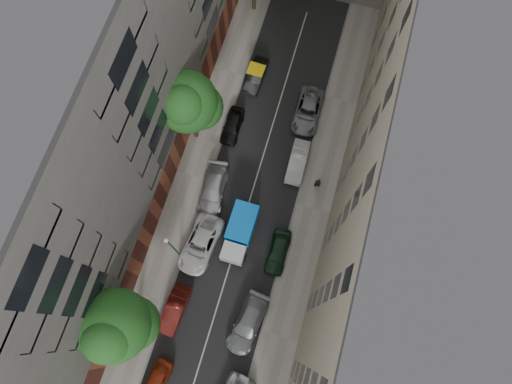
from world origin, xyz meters
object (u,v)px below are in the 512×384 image
(car_right_1, at_px, (248,323))
(car_right_3, at_px, (298,162))
(car_left_4, at_px, (232,126))
(tree_mid, at_px, (187,104))
(car_left_3, at_px, (213,190))
(pedestrian, at_px, (318,183))
(car_right_4, at_px, (308,111))
(car_left_2, at_px, (200,244))
(car_right_2, at_px, (278,252))
(car_left_5, at_px, (256,75))
(car_left_1, at_px, (175,309))
(tarp_truck, at_px, (240,232))
(lamp_post, at_px, (172,246))
(car_left_0, at_px, (155,383))
(tree_near, at_px, (116,327))

(car_right_1, distance_m, car_right_3, 14.40)
(car_left_4, relative_size, tree_mid, 0.42)
(car_left_3, bearing_deg, car_left_4, 86.22)
(pedestrian, bearing_deg, car_right_4, -75.02)
(car_left_4, relative_size, car_right_3, 0.90)
(car_left_4, distance_m, pedestrian, 9.38)
(car_left_3, height_order, car_right_4, car_left_3)
(car_left_2, height_order, car_right_1, car_left_2)
(car_right_2, bearing_deg, car_left_5, 111.71)
(car_left_1, xyz_separation_m, car_left_4, (-0.30, 16.80, -0.03))
(tarp_truck, distance_m, car_left_5, 15.33)
(tarp_truck, relative_size, pedestrian, 2.94)
(car_left_5, relative_size, car_right_4, 0.78)
(tree_mid, bearing_deg, lamp_post, -79.16)
(tarp_truck, relative_size, car_left_4, 1.32)
(car_left_2, relative_size, lamp_post, 0.83)
(car_right_2, relative_size, pedestrian, 2.35)
(car_right_1, bearing_deg, car_left_5, 112.75)
(car_left_0, height_order, car_right_4, car_right_4)
(car_left_0, distance_m, tree_mid, 21.69)
(car_left_5, bearing_deg, car_left_0, -87.90)
(lamp_post, distance_m, pedestrian, 13.58)
(car_left_1, height_order, car_right_1, car_right_1)
(car_right_3, bearing_deg, car_left_0, -107.56)
(car_left_0, distance_m, tree_near, 7.17)
(car_left_0, height_order, car_left_5, car_left_5)
(car_left_2, distance_m, pedestrian, 11.29)
(car_left_0, bearing_deg, tarp_truck, 87.02)
(car_right_3, bearing_deg, car_right_4, 92.42)
(car_left_3, distance_m, car_right_1, 11.56)
(car_left_2, height_order, tree_near, tree_near)
(car_left_1, relative_size, car_left_2, 0.78)
(car_left_1, xyz_separation_m, car_right_2, (6.74, 6.80, 0.00))
(tree_near, height_order, tree_mid, tree_near)
(lamp_post, bearing_deg, car_left_0, -81.68)
(car_right_3, xyz_separation_m, tree_near, (-8.69, -17.22, 5.64))
(car_left_5, bearing_deg, car_left_1, -88.77)
(car_left_3, relative_size, car_right_2, 1.24)
(car_right_1, xyz_separation_m, lamp_post, (-7.05, 3.73, 3.40))
(car_right_2, bearing_deg, car_left_0, -117.90)
(car_left_5, bearing_deg, tarp_truck, -76.90)
(tarp_truck, height_order, car_right_1, tarp_truck)
(car_left_1, relative_size, car_left_3, 0.83)
(tarp_truck, bearing_deg, pedestrian, 50.33)
(car_right_2, xyz_separation_m, tree_mid, (-9.90, 8.25, 5.61))
(car_left_4, distance_m, car_left_5, 5.64)
(car_left_1, xyz_separation_m, car_right_4, (5.94, 20.11, 0.02))
(tree_mid, bearing_deg, pedestrian, -7.85)
(tree_mid, bearing_deg, car_left_5, 64.51)
(car_left_5, bearing_deg, tree_mid, -113.38)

